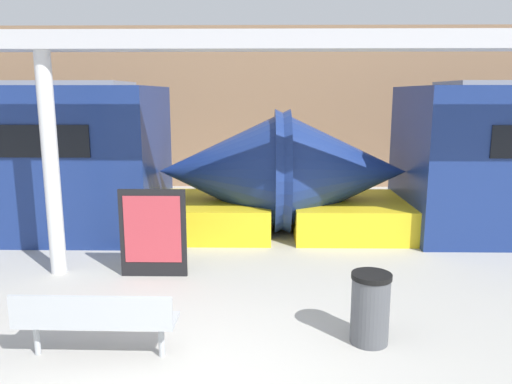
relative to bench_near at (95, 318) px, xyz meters
name	(u,v)px	position (x,y,z in m)	size (l,w,h in m)	color
station_wall	(250,108)	(1.41, 10.81, 2.01)	(56.00, 0.20, 5.00)	#937051
bench_near	(95,318)	(0.00, 0.00, 0.00)	(1.80, 0.46, 0.80)	#ADB2B7
trash_bin	(370,308)	(3.15, 0.44, -0.06)	(0.48, 0.48, 0.87)	#4C4F54
poster_board	(153,233)	(0.08, 2.62, 0.24)	(1.08, 0.07, 1.45)	black
support_column_near	(51,166)	(-1.56, 2.75, 1.31)	(0.26, 0.26, 3.60)	silver
canopy_beam	(41,41)	(-1.56, 2.75, 3.25)	(28.00, 0.60, 0.28)	#B7B7BC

